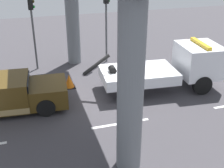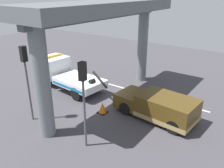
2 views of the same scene
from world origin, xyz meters
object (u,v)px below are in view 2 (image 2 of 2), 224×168
Objects in this scene: traffic_light_far at (25,68)px; traffic_cone_orange at (102,108)px; tow_truck_white at (64,73)px; traffic_light_near at (83,87)px; towed_van_green at (159,107)px.

traffic_cone_orange is (-3.04, -3.26, -3.05)m from traffic_light_far.
tow_truck_white is 1.60× the size of traffic_light_near.
towed_van_green is 5.72m from traffic_light_near.
tow_truck_white is 9.94× the size of traffic_cone_orange.
tow_truck_white is 1.56× the size of traffic_light_far.
traffic_light_far is at bearing 0.00° from traffic_light_near.
traffic_cone_orange is at bearing -133.00° from traffic_light_far.
traffic_cone_orange is at bearing 163.21° from tow_truck_white.
tow_truck_white is at bearing -64.73° from traffic_light_far.
towed_van_green is 3.63m from traffic_cone_orange.
traffic_light_near is 4.50m from traffic_light_far.
towed_van_green is 7.25× the size of traffic_cone_orange.
tow_truck_white is 5.64m from traffic_cone_orange.
traffic_light_far is (4.50, 0.00, 0.08)m from traffic_light_near.
traffic_light_far is at bearing 47.00° from traffic_cone_orange.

